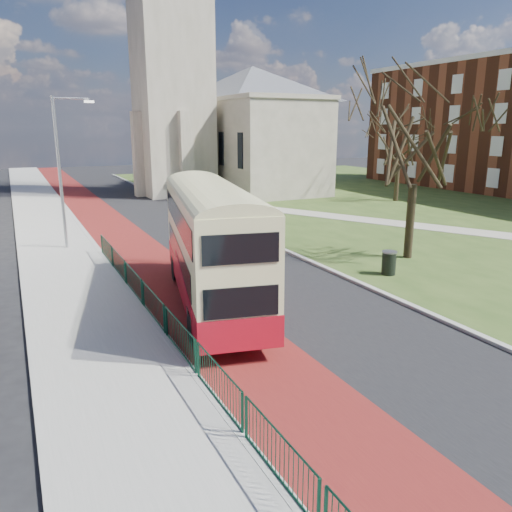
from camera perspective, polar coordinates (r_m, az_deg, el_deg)
ground at (r=14.32m, az=6.07°, el=-12.87°), size 160.00×160.00×0.00m
road_carriageway at (r=32.49m, az=-10.59°, el=2.63°), size 9.00×120.00×0.01m
bus_lane at (r=31.91m, az=-15.26°, el=2.14°), size 3.40×120.00×0.01m
pavement_west at (r=31.44m, az=-22.06°, el=1.51°), size 4.00×120.00×0.12m
kerb_west at (r=31.62m, az=-18.46°, el=1.91°), size 0.25×120.00×0.13m
kerb_east at (r=35.78m, az=-4.36°, el=4.02°), size 0.25×80.00×0.13m
grass_green at (r=46.83m, az=18.99°, el=5.71°), size 40.00×80.00×0.04m
footpath at (r=34.55m, az=25.84°, el=2.20°), size 18.84×32.82×0.03m
pedestrian_railing at (r=16.36m, az=-10.40°, el=-7.29°), size 0.07×24.00×1.12m
gothic_church at (r=52.85m, az=-4.60°, el=21.62°), size 16.38×18.00×40.00m
streetlamp at (r=28.88m, az=-21.29°, el=9.64°), size 2.13×0.18×8.00m
bus at (r=18.48m, az=-5.12°, el=1.86°), size 4.70×10.90×4.44m
winter_tree_near at (r=26.12m, az=18.01°, el=14.26°), size 7.11×7.11×9.70m
winter_tree_far at (r=47.07m, az=16.14°, el=13.01°), size 6.52×6.52×8.28m
litter_bin at (r=23.46m, az=14.95°, el=-0.74°), size 0.75×0.75×1.09m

